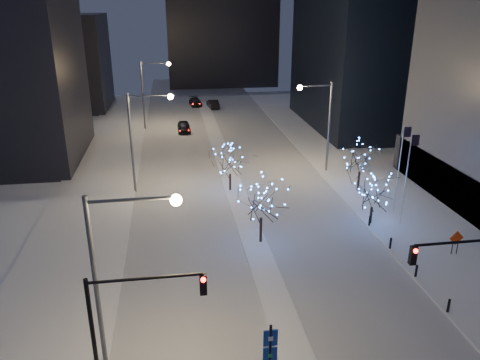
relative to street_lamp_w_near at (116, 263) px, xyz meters
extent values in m
cube|color=#B2B7C1|center=(8.94, 33.00, -6.49)|extent=(20.00, 130.00, 0.02)
cube|color=silver|center=(8.94, 28.00, -6.42)|extent=(2.00, 80.00, 0.15)
cube|color=silver|center=(23.94, 18.00, -6.42)|extent=(10.00, 90.00, 0.15)
cube|color=silver|center=(-5.06, 18.00, -6.42)|extent=(8.00, 90.00, 0.15)
cube|color=black|center=(-17.06, 68.00, 1.50)|extent=(18.00, 16.00, 16.00)
cylinder|color=#595E66|center=(-1.06, 0.00, -1.50)|extent=(0.24, 0.24, 10.00)
cylinder|color=#595E66|center=(0.94, 0.00, 3.20)|extent=(4.00, 0.16, 0.16)
sphere|color=#FFD37F|center=(2.94, 0.00, 3.05)|extent=(0.56, 0.56, 0.56)
cylinder|color=#595E66|center=(-1.06, 25.00, -1.50)|extent=(0.24, 0.24, 10.00)
cylinder|color=#595E66|center=(0.94, 25.00, 3.20)|extent=(4.00, 0.16, 0.16)
sphere|color=#FFD37F|center=(2.94, 25.00, 3.05)|extent=(0.56, 0.56, 0.56)
cylinder|color=#595E66|center=(-1.06, 50.00, -1.50)|extent=(0.24, 0.24, 10.00)
cylinder|color=#595E66|center=(0.94, 50.00, 3.20)|extent=(4.00, 0.16, 0.16)
sphere|color=#FFD37F|center=(2.94, 50.00, 3.05)|extent=(0.56, 0.56, 0.56)
cylinder|color=#595E66|center=(19.94, 28.00, -1.50)|extent=(0.24, 0.24, 10.00)
cylinder|color=#595E66|center=(18.19, 28.00, 3.20)|extent=(3.50, 0.16, 0.16)
sphere|color=#FFD37F|center=(16.44, 28.00, 3.05)|extent=(0.56, 0.56, 0.56)
cylinder|color=black|center=(-1.06, -2.00, -3.00)|extent=(0.20, 0.20, 7.00)
cylinder|color=black|center=(1.44, -2.00, 0.30)|extent=(5.00, 0.14, 0.14)
cube|color=black|center=(3.94, -2.00, -0.25)|extent=(0.32, 0.28, 1.00)
sphere|color=#FF0C05|center=(3.94, -2.18, 0.10)|extent=(0.22, 0.22, 0.22)
cylinder|color=black|center=(16.94, -1.00, 0.30)|extent=(5.00, 0.14, 0.14)
cube|color=black|center=(14.44, -1.00, -0.25)|extent=(0.32, 0.28, 1.00)
sphere|color=#FF0C05|center=(14.44, -1.18, 0.10)|extent=(0.22, 0.22, 0.22)
cylinder|color=silver|center=(21.94, 14.00, -2.35)|extent=(0.10, 0.10, 8.00)
cube|color=black|center=(22.29, 14.00, 1.05)|extent=(0.70, 0.03, 0.90)
cylinder|color=silver|center=(22.54, 16.50, -2.35)|extent=(0.10, 0.10, 8.00)
cube|color=black|center=(22.89, 16.50, 1.05)|extent=(0.70, 0.03, 0.90)
cylinder|color=black|center=(19.14, 2.00, -5.90)|extent=(0.16, 0.16, 0.90)
cylinder|color=black|center=(19.14, 6.00, -5.90)|extent=(0.16, 0.16, 0.90)
cylinder|color=black|center=(19.14, 10.00, -5.90)|extent=(0.16, 0.16, 0.90)
cylinder|color=black|center=(19.14, 14.00, -5.90)|extent=(0.16, 0.16, 0.90)
imported|color=black|center=(4.66, 47.68, -5.73)|extent=(1.89, 4.57, 1.55)
imported|color=black|center=(10.44, 63.35, -5.74)|extent=(2.08, 4.76, 1.52)
imported|color=black|center=(7.44, 65.81, -5.80)|extent=(2.40, 5.00, 1.40)
cylinder|color=black|center=(9.44, 12.59, -5.32)|extent=(0.22, 0.22, 2.05)
cylinder|color=black|center=(8.44, 23.73, -5.50)|extent=(0.22, 0.22, 1.70)
cylinder|color=black|center=(19.44, 14.49, -5.63)|extent=(0.22, 0.22, 1.44)
cylinder|color=black|center=(21.19, 21.71, -5.36)|extent=(0.22, 0.22, 1.97)
cylinder|color=black|center=(7.01, -2.29, -4.56)|extent=(0.13, 0.13, 3.89)
cube|color=#0D3095|center=(7.01, -2.29, -3.33)|extent=(0.69, 0.09, 0.89)
cube|color=#0D3095|center=(7.01, -2.29, -4.33)|extent=(0.69, 0.09, 0.89)
cylinder|color=black|center=(23.32, 8.48, -5.78)|extent=(0.06, 0.06, 1.14)
cylinder|color=black|center=(23.74, 8.48, -5.78)|extent=(0.06, 0.06, 1.14)
cube|color=#FF440D|center=(23.53, 8.48, -5.00)|extent=(1.18, 0.12, 1.18)
camera|label=1|loc=(2.93, -19.81, 11.55)|focal=35.00mm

